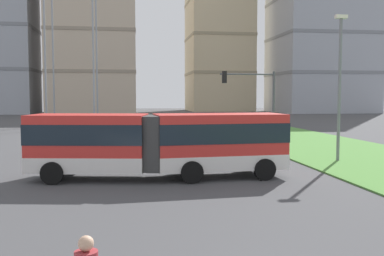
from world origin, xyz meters
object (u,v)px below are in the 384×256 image
(traffic_light_far_right, at_px, (255,96))
(apartment_tower_eastcentre, at_px, (321,20))
(car_black_sedan, at_px, (76,143))
(apartment_tower_centre, at_px, (219,21))
(streetlight_median, at_px, (340,81))
(articulated_bus, at_px, (159,143))

(traffic_light_far_right, bearing_deg, apartment_tower_eastcentre, 62.49)
(car_black_sedan, bearing_deg, apartment_tower_centre, 72.09)
(traffic_light_far_right, distance_m, apartment_tower_centre, 86.92)
(apartment_tower_centre, height_order, apartment_tower_eastcentre, apartment_tower_centre)
(car_black_sedan, relative_size, apartment_tower_centre, 0.10)
(apartment_tower_eastcentre, bearing_deg, streetlight_median, -113.71)
(streetlight_median, xyz_separation_m, apartment_tower_eastcentre, (32.91, 74.95, 17.02))
(car_black_sedan, distance_m, apartment_tower_centre, 89.68)
(streetlight_median, distance_m, apartment_tower_eastcentre, 83.60)
(car_black_sedan, height_order, streetlight_median, streetlight_median)
(traffic_light_far_right, bearing_deg, apartment_tower_centre, 80.01)
(traffic_light_far_right, height_order, streetlight_median, streetlight_median)
(apartment_tower_eastcentre, bearing_deg, apartment_tower_centre, 148.51)
(apartment_tower_eastcentre, bearing_deg, car_black_sedan, -125.01)
(articulated_bus, bearing_deg, apartment_tower_centre, 76.67)
(apartment_tower_centre, distance_m, apartment_tower_eastcentre, 25.62)
(car_black_sedan, bearing_deg, traffic_light_far_right, -3.96)
(car_black_sedan, xyz_separation_m, apartment_tower_centre, (26.70, 82.62, 22.44))
(streetlight_median, xyz_separation_m, apartment_tower_centre, (11.10, 88.30, 18.52))
(traffic_light_far_right, bearing_deg, articulated_bus, -129.82)
(traffic_light_far_right, height_order, apartment_tower_eastcentre, apartment_tower_eastcentre)
(streetlight_median, relative_size, apartment_tower_centre, 0.18)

